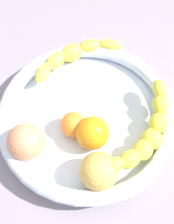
# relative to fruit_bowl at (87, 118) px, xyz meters

# --- Properties ---
(kitchen_counter) EXTENTS (1.20, 1.20, 0.03)m
(kitchen_counter) POSITION_rel_fruit_bowl_xyz_m (0.00, 0.00, -0.04)
(kitchen_counter) COLOR gray
(kitchen_counter) RESTS_ON ground
(fruit_bowl) EXTENTS (0.37, 0.37, 0.05)m
(fruit_bowl) POSITION_rel_fruit_bowl_xyz_m (0.00, 0.00, 0.00)
(fruit_bowl) COLOR silver
(fruit_bowl) RESTS_ON kitchen_counter
(banana_draped_left) EXTENTS (0.19, 0.16, 0.06)m
(banana_draped_left) POSITION_rel_fruit_bowl_xyz_m (-0.06, -0.11, 0.03)
(banana_draped_left) COLOR #DFDB43
(banana_draped_left) RESTS_ON fruit_bowl
(banana_draped_right) EXTENTS (0.12, 0.21, 0.04)m
(banana_draped_right) POSITION_rel_fruit_bowl_xyz_m (0.15, 0.02, 0.02)
(banana_draped_right) COLOR yellow
(banana_draped_right) RESTS_ON fruit_bowl
(orange_front) EXTENTS (0.05, 0.05, 0.05)m
(orange_front) POSITION_rel_fruit_bowl_xyz_m (-0.02, 0.03, 0.02)
(orange_front) COLOR orange
(orange_front) RESTS_ON fruit_bowl
(orange_mid_left) EXTENTS (0.07, 0.07, 0.07)m
(orange_mid_left) POSITION_rel_fruit_bowl_xyz_m (-0.05, -0.01, 0.03)
(orange_mid_left) COLOR orange
(orange_mid_left) RESTS_ON fruit_bowl
(peach_blush) EXTENTS (0.07, 0.07, 0.07)m
(peach_blush) POSITION_rel_fruit_bowl_xyz_m (-0.06, 0.12, 0.03)
(peach_blush) COLOR #ED9366
(peach_blush) RESTS_ON fruit_bowl
(apple_yellow) EXTENTS (0.07, 0.07, 0.07)m
(apple_yellow) POSITION_rel_fruit_bowl_xyz_m (-0.13, -0.01, 0.03)
(apple_yellow) COLOR #E7BA53
(apple_yellow) RESTS_ON fruit_bowl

